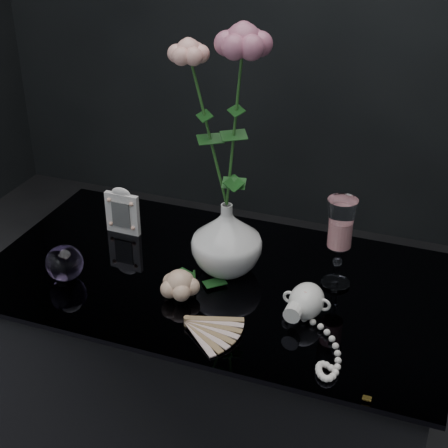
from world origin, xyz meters
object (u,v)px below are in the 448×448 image
at_px(loose_rose, 180,284).
at_px(wine_glass, 339,243).
at_px(vase, 227,238).
at_px(picture_frame, 122,210).
at_px(paperweight, 64,263).
at_px(pearl_jar, 307,300).

bearing_deg(loose_rose, wine_glass, 14.37).
bearing_deg(loose_rose, vase, 53.11).
relative_size(picture_frame, paperweight, 1.48).
height_order(vase, paperweight, vase).
bearing_deg(wine_glass, paperweight, -161.46).
height_order(wine_glass, pearl_jar, wine_glass).
xyz_separation_m(picture_frame, pearl_jar, (0.52, -0.18, -0.02)).
distance_m(wine_glass, loose_rose, 0.35).
bearing_deg(paperweight, loose_rose, 6.01).
xyz_separation_m(wine_glass, paperweight, (-0.57, -0.19, -0.06)).
distance_m(vase, pearl_jar, 0.24).
height_order(vase, pearl_jar, vase).
bearing_deg(pearl_jar, vase, 155.86).
distance_m(paperweight, loose_rose, 0.27).
bearing_deg(pearl_jar, wine_glass, 77.56).
height_order(vase, picture_frame, vase).
xyz_separation_m(paperweight, pearl_jar, (0.54, 0.06, -0.00)).
bearing_deg(wine_glass, pearl_jar, -104.11).
height_order(paperweight, loose_rose, paperweight).
distance_m(picture_frame, paperweight, 0.24).
xyz_separation_m(vase, paperweight, (-0.32, -0.16, -0.04)).
relative_size(vase, pearl_jar, 0.64).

